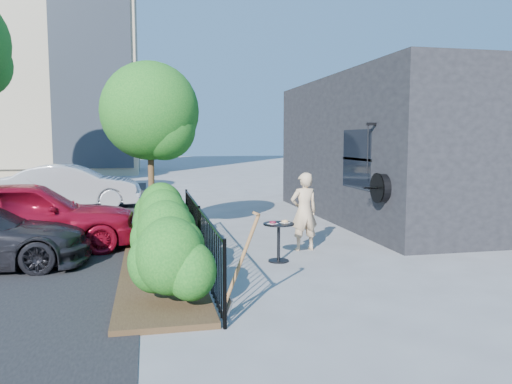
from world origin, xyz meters
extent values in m
plane|color=gray|center=(0.00, 0.00, 0.00)|extent=(120.00, 120.00, 0.00)
cube|color=black|center=(5.50, 4.50, 2.00)|extent=(6.00, 9.00, 4.00)
cube|color=black|center=(2.51, 2.40, 1.80)|extent=(0.04, 1.60, 1.40)
cube|color=black|center=(2.52, 2.40, 1.80)|extent=(0.05, 1.70, 0.06)
cylinder|color=black|center=(2.42, 0.90, 1.25)|extent=(0.18, 0.60, 0.60)
cylinder|color=black|center=(2.32, 0.90, 1.25)|extent=(0.03, 0.64, 0.64)
cube|color=black|center=(2.40, 1.40, 2.60)|extent=(0.25, 0.06, 0.06)
cylinder|color=black|center=(2.32, 1.40, 2.05)|extent=(0.02, 0.02, 1.05)
cylinder|color=black|center=(-1.50, -3.00, 0.55)|extent=(0.05, 0.05, 1.10)
cylinder|color=black|center=(-1.50, 0.00, 0.55)|extent=(0.05, 0.05, 1.10)
cylinder|color=black|center=(-1.50, 3.00, 0.55)|extent=(0.05, 0.05, 1.10)
cube|color=black|center=(-1.50, 0.00, 1.06)|extent=(0.03, 6.00, 0.03)
cube|color=black|center=(-1.50, 0.00, 0.10)|extent=(0.03, 6.00, 0.03)
cylinder|color=black|center=(-1.50, -2.90, 0.55)|extent=(0.02, 0.02, 1.04)
cylinder|color=black|center=(-1.50, -2.70, 0.55)|extent=(0.02, 0.02, 1.04)
cylinder|color=black|center=(-1.50, -2.50, 0.55)|extent=(0.02, 0.02, 1.04)
cylinder|color=black|center=(-1.50, -2.30, 0.55)|extent=(0.02, 0.02, 1.04)
cylinder|color=black|center=(-1.50, -2.10, 0.55)|extent=(0.02, 0.02, 1.04)
cylinder|color=black|center=(-1.50, -1.90, 0.55)|extent=(0.02, 0.02, 1.04)
cylinder|color=black|center=(-1.50, -1.70, 0.55)|extent=(0.02, 0.02, 1.04)
cylinder|color=black|center=(-1.50, -1.50, 0.55)|extent=(0.02, 0.02, 1.04)
cylinder|color=black|center=(-1.50, -1.30, 0.55)|extent=(0.02, 0.02, 1.04)
cylinder|color=black|center=(-1.50, -1.10, 0.55)|extent=(0.02, 0.02, 1.04)
cylinder|color=black|center=(-1.50, -0.90, 0.55)|extent=(0.02, 0.02, 1.04)
cylinder|color=black|center=(-1.50, -0.70, 0.55)|extent=(0.02, 0.02, 1.04)
cylinder|color=black|center=(-1.50, -0.50, 0.55)|extent=(0.02, 0.02, 1.04)
cylinder|color=black|center=(-1.50, -0.30, 0.55)|extent=(0.02, 0.02, 1.04)
cylinder|color=black|center=(-1.50, -0.10, 0.55)|extent=(0.02, 0.02, 1.04)
cylinder|color=black|center=(-1.50, 0.10, 0.55)|extent=(0.02, 0.02, 1.04)
cylinder|color=black|center=(-1.50, 0.30, 0.55)|extent=(0.02, 0.02, 1.04)
cylinder|color=black|center=(-1.50, 0.50, 0.55)|extent=(0.02, 0.02, 1.04)
cylinder|color=black|center=(-1.50, 0.70, 0.55)|extent=(0.02, 0.02, 1.04)
cylinder|color=black|center=(-1.50, 0.90, 0.55)|extent=(0.02, 0.02, 1.04)
cylinder|color=black|center=(-1.50, 1.10, 0.55)|extent=(0.02, 0.02, 1.04)
cylinder|color=black|center=(-1.50, 1.30, 0.55)|extent=(0.02, 0.02, 1.04)
cylinder|color=black|center=(-1.50, 1.50, 0.55)|extent=(0.02, 0.02, 1.04)
cylinder|color=black|center=(-1.50, 1.70, 0.55)|extent=(0.02, 0.02, 1.04)
cylinder|color=black|center=(-1.50, 1.90, 0.55)|extent=(0.02, 0.02, 1.04)
cylinder|color=black|center=(-1.50, 2.10, 0.55)|extent=(0.02, 0.02, 1.04)
cylinder|color=black|center=(-1.50, 2.30, 0.55)|extent=(0.02, 0.02, 1.04)
cylinder|color=black|center=(-1.50, 2.50, 0.55)|extent=(0.02, 0.02, 1.04)
cylinder|color=black|center=(-1.50, 2.70, 0.55)|extent=(0.02, 0.02, 1.04)
cylinder|color=black|center=(-1.50, 2.90, 0.55)|extent=(0.02, 0.02, 1.04)
cube|color=#382616|center=(-2.20, 0.00, 0.04)|extent=(1.30, 6.00, 0.08)
ellipsoid|color=#125117|center=(-2.10, -2.20, 0.70)|extent=(1.10, 1.10, 1.24)
ellipsoid|color=#125117|center=(-2.10, -0.60, 0.70)|extent=(1.10, 1.10, 1.24)
ellipsoid|color=#125117|center=(-2.10, 0.90, 0.70)|extent=(1.10, 1.10, 1.24)
ellipsoid|color=#125117|center=(-2.10, 2.30, 0.70)|extent=(1.10, 1.10, 1.24)
cylinder|color=#3F2B19|center=(-2.30, 2.80, 1.20)|extent=(0.14, 0.14, 2.40)
sphere|color=#125117|center=(-2.30, 2.80, 2.84)|extent=(2.20, 2.20, 2.20)
sphere|color=#125117|center=(-2.00, 2.60, 2.51)|extent=(1.43, 1.43, 1.43)
cylinder|color=black|center=(-0.02, 0.08, 0.71)|extent=(0.58, 0.58, 0.03)
cylinder|color=black|center=(-0.02, 0.08, 0.35)|extent=(0.06, 0.06, 0.69)
cylinder|color=black|center=(-0.02, 0.08, 0.01)|extent=(0.38, 0.38, 0.03)
cube|color=white|center=(-0.15, 0.05, 0.73)|extent=(0.19, 0.19, 0.01)
cube|color=white|center=(0.10, 0.11, 0.73)|extent=(0.19, 0.19, 0.01)
torus|color=#550E20|center=(-0.15, 0.05, 0.75)|extent=(0.13, 0.13, 0.04)
torus|color=tan|center=(0.10, 0.11, 0.75)|extent=(0.13, 0.13, 0.04)
imported|color=tan|center=(0.73, 0.92, 0.80)|extent=(0.62, 0.44, 1.60)
cylinder|color=brown|center=(-1.22, -2.60, 0.74)|extent=(0.50, 0.05, 1.18)
cube|color=gray|center=(-1.40, -2.60, 0.10)|extent=(0.12, 0.18, 0.25)
cylinder|color=brown|center=(-1.03, -2.60, 1.33)|extent=(0.10, 0.10, 0.06)
imported|color=maroon|center=(-4.79, 1.92, 0.74)|extent=(4.53, 2.27, 1.48)
imported|color=#A9A9AE|center=(-4.84, 8.59, 0.73)|extent=(4.41, 1.54, 1.45)
camera|label=1|loc=(-2.35, -8.73, 2.26)|focal=35.00mm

